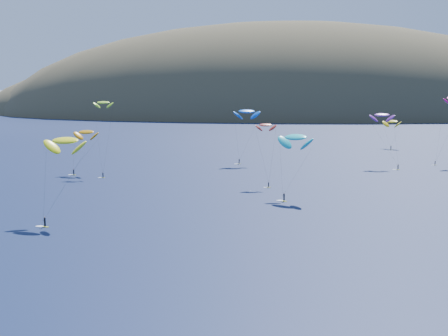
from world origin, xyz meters
The scene contains 10 objects.
ground centered at (0.00, 0.00, 0.00)m, with size 2800.00×2800.00×0.00m, color black.
island centered at (39.40, 562.36, -10.74)m, with size 730.00×300.00×210.00m.
kitesurfer_1 centered at (-41.53, 128.67, 14.06)m, with size 9.58×8.50×16.58m.
kitesurfer_2 centered at (-22.08, 56.86, 17.74)m, with size 10.87×12.22×20.58m.
kitesurfer_3 centered at (-35.27, 128.64, 24.01)m, with size 6.76×12.30×25.88m.
kitesurfer_4 centered at (10.81, 161.46, 19.95)m, with size 10.92×7.74×22.75m.
kitesurfer_5 centered at (29.02, 89.67, 16.22)m, with size 11.48×12.15×19.24m.
kitesurfer_6 centered at (60.95, 158.19, 18.99)m, with size 9.96×11.99×21.43m.
kitesurfer_9 centered at (20.21, 110.63, 18.02)m, with size 6.48×7.81×19.78m.
kitesurfer_11 centered at (75.59, 228.73, 12.59)m, with size 9.88×16.12×15.20m.
Camera 1 is at (27.89, -76.35, 30.08)m, focal length 50.00 mm.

